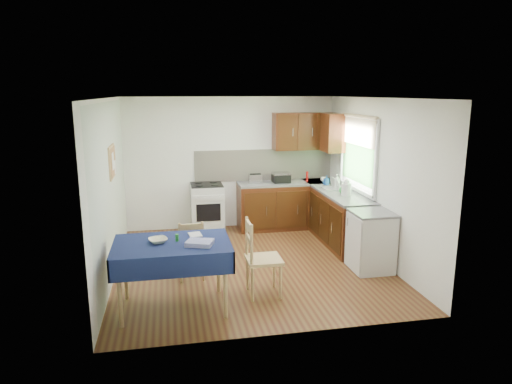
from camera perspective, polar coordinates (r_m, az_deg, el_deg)
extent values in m
plane|color=#4E2514|center=(7.08, -0.67, -9.00)|extent=(4.20, 4.20, 0.00)
cube|color=white|center=(6.59, -0.73, 11.68)|extent=(4.00, 4.20, 0.02)
cube|color=white|center=(8.76, -3.16, 3.64)|extent=(4.00, 0.02, 2.50)
cube|color=white|center=(4.73, 3.87, -3.99)|extent=(4.00, 0.02, 2.50)
cube|color=silver|center=(6.67, -17.86, 0.27)|extent=(0.02, 4.20, 2.50)
cube|color=white|center=(7.34, 14.86, 1.52)|extent=(0.02, 4.20, 2.50)
cube|color=#331308|center=(8.84, 3.93, -1.72)|extent=(1.90, 0.60, 0.86)
cube|color=#331308|center=(7.99, 10.57, -3.45)|extent=(0.60, 1.70, 0.86)
cube|color=slate|center=(8.74, 3.97, 1.14)|extent=(1.90, 0.60, 0.04)
cube|color=slate|center=(7.88, 10.70, -0.30)|extent=(0.60, 1.70, 0.04)
cube|color=slate|center=(8.93, 8.01, 1.29)|extent=(0.60, 0.60, 0.04)
cube|color=beige|center=(8.87, 1.03, 3.43)|extent=(2.70, 0.02, 0.60)
cube|color=#331308|center=(8.82, 6.07, 7.57)|extent=(1.20, 0.35, 0.70)
cube|color=#331308|center=(8.56, 9.65, 7.32)|extent=(0.35, 0.50, 0.70)
cube|color=silver|center=(8.58, -6.13, -2.06)|extent=(0.60, 0.60, 0.90)
cube|color=black|center=(8.48, -6.20, 0.92)|extent=(0.58, 0.58, 0.02)
cube|color=black|center=(8.29, -5.95, -2.58)|extent=(0.44, 0.01, 0.32)
cube|color=#255121|center=(7.92, 12.67, 4.25)|extent=(0.01, 1.40, 0.85)
cube|color=silver|center=(7.85, 12.80, 8.94)|extent=(0.04, 1.48, 0.06)
cube|color=silver|center=(8.01, 12.39, 0.35)|extent=(0.04, 1.48, 0.06)
cube|color=#CFBB8F|center=(7.86, 12.62, 7.35)|extent=(0.02, 1.36, 0.44)
cube|color=silver|center=(6.94, 14.20, -6.11)|extent=(0.55, 0.58, 0.85)
cube|color=slate|center=(6.81, 14.39, -2.56)|extent=(0.58, 0.60, 0.03)
cube|color=tan|center=(6.90, -17.56, 3.64)|extent=(0.02, 0.62, 0.47)
cube|color=#A66545|center=(6.90, -17.44, 3.64)|extent=(0.01, 0.56, 0.41)
cube|color=white|center=(6.82, -17.44, 3.71)|extent=(0.00, 0.18, 0.24)
cube|color=white|center=(7.03, -17.20, 2.99)|extent=(0.00, 0.15, 0.20)
cube|color=#0E1638|center=(5.53, -10.48, -6.40)|extent=(1.34, 0.89, 0.03)
cube|color=#0E1638|center=(5.14, -10.36, -9.23)|extent=(1.38, 0.02, 0.26)
cube|color=#0E1638|center=(6.00, -10.49, -6.05)|extent=(1.38, 0.02, 0.26)
cube|color=#0E1638|center=(5.61, -17.45, -7.75)|extent=(0.02, 0.93, 0.26)
cube|color=#0E1638|center=(5.61, -3.43, -7.18)|extent=(0.02, 0.93, 0.26)
cylinder|color=tan|center=(5.37, -16.68, -12.10)|extent=(0.05, 0.05, 0.81)
cylinder|color=tan|center=(5.37, -3.83, -11.57)|extent=(0.05, 0.05, 0.81)
cylinder|color=tan|center=(6.04, -16.03, -9.25)|extent=(0.05, 0.05, 0.81)
cylinder|color=tan|center=(6.04, -4.71, -8.79)|extent=(0.05, 0.05, 0.81)
cube|color=tan|center=(6.52, -8.17, -7.22)|extent=(0.40, 0.40, 0.04)
cube|color=tan|center=(6.27, -8.10, -4.99)|extent=(0.34, 0.05, 0.27)
cylinder|color=tan|center=(6.75, -6.95, -8.34)|extent=(0.03, 0.03, 0.41)
cylinder|color=tan|center=(6.72, -9.58, -8.51)|extent=(0.03, 0.03, 0.41)
cylinder|color=tan|center=(6.46, -6.60, -9.28)|extent=(0.03, 0.03, 0.41)
cylinder|color=tan|center=(6.44, -9.35, -9.47)|extent=(0.03, 0.03, 0.41)
cube|color=tan|center=(5.92, 0.98, -8.44)|extent=(0.45, 0.45, 0.04)
cube|color=tan|center=(5.77, -0.87, -5.12)|extent=(0.03, 0.40, 0.32)
cylinder|color=tan|center=(5.89, 3.08, -11.09)|extent=(0.04, 0.04, 0.48)
cylinder|color=tan|center=(6.21, 2.28, -9.80)|extent=(0.04, 0.04, 0.48)
cylinder|color=tan|center=(5.82, -0.44, -11.37)|extent=(0.04, 0.04, 0.48)
cylinder|color=tan|center=(6.14, -1.04, -10.04)|extent=(0.04, 0.04, 0.48)
cube|color=#B0B0B5|center=(8.58, -0.09, 1.67)|extent=(0.24, 0.15, 0.17)
cube|color=black|center=(8.57, -0.09, 2.29)|extent=(0.21, 0.02, 0.02)
cube|color=black|center=(8.68, 3.16, 1.71)|extent=(0.32, 0.28, 0.15)
cube|color=#B0B0B5|center=(8.67, 3.17, 2.34)|extent=(0.32, 0.28, 0.03)
cylinder|color=#B3110E|center=(8.79, 6.41, 1.94)|extent=(0.04, 0.04, 0.20)
cube|color=yellow|center=(8.82, 3.99, 1.87)|extent=(0.12, 0.09, 0.15)
cube|color=#99999F|center=(8.21, 9.84, 0.46)|extent=(0.42, 0.32, 0.02)
cylinder|color=silver|center=(8.19, 9.86, 1.07)|extent=(0.05, 0.20, 0.20)
cylinder|color=silver|center=(7.69, 11.22, 0.31)|extent=(0.16, 0.16, 0.21)
sphere|color=silver|center=(7.67, 11.26, 1.22)|extent=(0.10, 0.10, 0.10)
imported|color=white|center=(8.84, 8.41, 1.58)|extent=(0.13, 0.13, 0.09)
imported|color=silver|center=(8.09, 10.08, 1.21)|extent=(0.15, 0.15, 0.28)
imported|color=#1B4FA1|center=(8.53, 8.78, 1.47)|extent=(0.10, 0.10, 0.18)
imported|color=green|center=(7.84, 10.81, 0.42)|extent=(0.15, 0.15, 0.17)
imported|color=#EDE8C2|center=(5.55, -12.15, -5.94)|extent=(0.26, 0.26, 0.05)
imported|color=white|center=(5.73, -8.36, -5.39)|extent=(0.18, 0.22, 0.02)
cylinder|color=#24842C|center=(5.56, -9.85, -5.64)|extent=(0.04, 0.04, 0.09)
cube|color=navy|center=(5.39, -7.06, -6.32)|extent=(0.36, 0.32, 0.05)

